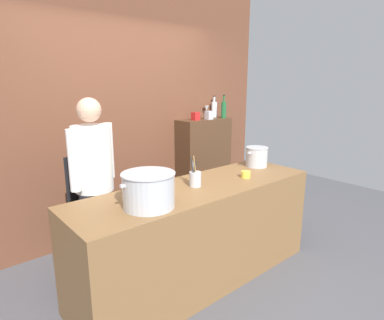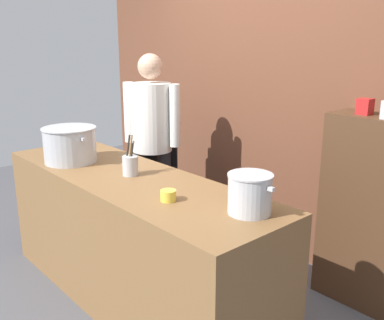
{
  "view_description": "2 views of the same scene",
  "coord_description": "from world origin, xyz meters",
  "px_view_note": "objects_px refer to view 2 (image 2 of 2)",
  "views": [
    {
      "loc": [
        -1.79,
        -2.0,
        1.78
      ],
      "look_at": [
        0.28,
        0.42,
        1.02
      ],
      "focal_mm": 30.17,
      "sensor_mm": 36.0,
      "label": 1
    },
    {
      "loc": [
        2.33,
        -1.52,
        1.77
      ],
      "look_at": [
        0.28,
        0.3,
        1.02
      ],
      "focal_mm": 41.09,
      "sensor_mm": 36.0,
      "label": 2
    }
  ],
  "objects_px": {
    "stockpot_small": "(250,194)",
    "butter_jar": "(168,196)",
    "stockpot_large": "(70,145)",
    "spice_tin_red": "(365,106)",
    "utensil_crock": "(130,165)",
    "chef": "(152,136)"
  },
  "relations": [
    {
      "from": "spice_tin_red",
      "to": "stockpot_small",
      "type": "bearing_deg",
      "value": -92.1
    },
    {
      "from": "stockpot_small",
      "to": "spice_tin_red",
      "type": "distance_m",
      "value": 1.1
    },
    {
      "from": "stockpot_large",
      "to": "chef",
      "type": "bearing_deg",
      "value": 94.99
    },
    {
      "from": "stockpot_large",
      "to": "stockpot_small",
      "type": "bearing_deg",
      "value": 8.72
    },
    {
      "from": "chef",
      "to": "utensil_crock",
      "type": "xyz_separation_m",
      "value": [
        0.64,
        -0.65,
        0.01
      ]
    },
    {
      "from": "chef",
      "to": "stockpot_small",
      "type": "height_order",
      "value": "chef"
    },
    {
      "from": "chef",
      "to": "spice_tin_red",
      "type": "distance_m",
      "value": 1.75
    },
    {
      "from": "stockpot_small",
      "to": "utensil_crock",
      "type": "distance_m",
      "value": 0.96
    },
    {
      "from": "chef",
      "to": "spice_tin_red",
      "type": "bearing_deg",
      "value": 171.97
    },
    {
      "from": "utensil_crock",
      "to": "butter_jar",
      "type": "xyz_separation_m",
      "value": [
        0.54,
        -0.11,
        -0.04
      ]
    },
    {
      "from": "utensil_crock",
      "to": "stockpot_small",
      "type": "bearing_deg",
      "value": 5.5
    },
    {
      "from": "utensil_crock",
      "to": "spice_tin_red",
      "type": "distance_m",
      "value": 1.56
    },
    {
      "from": "stockpot_small",
      "to": "butter_jar",
      "type": "height_order",
      "value": "stockpot_small"
    },
    {
      "from": "stockpot_small",
      "to": "chef",
      "type": "bearing_deg",
      "value": 160.65
    },
    {
      "from": "stockpot_small",
      "to": "butter_jar",
      "type": "bearing_deg",
      "value": -153.89
    },
    {
      "from": "stockpot_large",
      "to": "spice_tin_red",
      "type": "relative_size",
      "value": 4.39
    },
    {
      "from": "butter_jar",
      "to": "utensil_crock",
      "type": "bearing_deg",
      "value": 168.29
    },
    {
      "from": "chef",
      "to": "stockpot_small",
      "type": "distance_m",
      "value": 1.69
    },
    {
      "from": "spice_tin_red",
      "to": "utensil_crock",
      "type": "bearing_deg",
      "value": -131.21
    },
    {
      "from": "stockpot_large",
      "to": "utensil_crock",
      "type": "height_order",
      "value": "utensil_crock"
    },
    {
      "from": "spice_tin_red",
      "to": "butter_jar",
      "type": "bearing_deg",
      "value": -110.02
    },
    {
      "from": "stockpot_large",
      "to": "spice_tin_red",
      "type": "bearing_deg",
      "value": 39.28
    }
  ]
}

